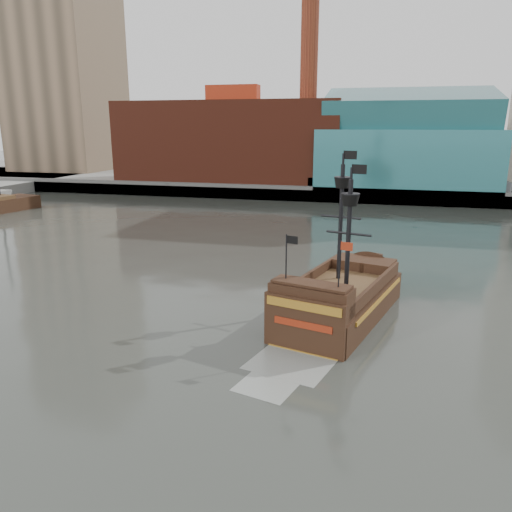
# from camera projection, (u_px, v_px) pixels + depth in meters

# --- Properties ---
(ground) EXTENTS (400.00, 400.00, 0.00)m
(ground) POSITION_uv_depth(u_px,v_px,m) (235.00, 379.00, 25.71)
(ground) COLOR #282B26
(ground) RESTS_ON ground
(promenade_far) EXTENTS (220.00, 60.00, 2.00)m
(promenade_far) POSITION_uv_depth(u_px,v_px,m) (354.00, 179.00, 111.61)
(promenade_far) COLOR slate
(promenade_far) RESTS_ON ground
(seawall) EXTENTS (220.00, 1.00, 2.60)m
(seawall) POSITION_uv_depth(u_px,v_px,m) (342.00, 195.00, 83.91)
(seawall) COLOR #4C4C49
(seawall) RESTS_ON ground
(skyline) EXTENTS (149.00, 45.00, 62.00)m
(skyline) POSITION_uv_depth(u_px,v_px,m) (384.00, 63.00, 97.41)
(skyline) COLOR #80654C
(skyline) RESTS_ON promenade_far
(pirate_ship) EXTENTS (8.58, 16.52, 11.86)m
(pirate_ship) POSITION_uv_depth(u_px,v_px,m) (340.00, 303.00, 33.49)
(pirate_ship) COLOR black
(pirate_ship) RESTS_ON ground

